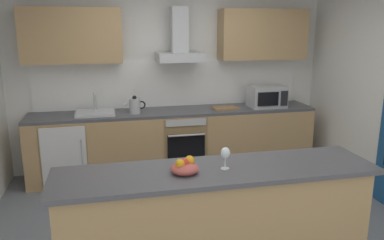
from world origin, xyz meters
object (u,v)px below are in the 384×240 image
object	(u,v)px
sink	(95,112)
fruit_bowl	(185,167)
kettle	(135,106)
chopping_board	(225,108)
wine_glass	(225,154)
range_hood	(180,44)
oven	(182,141)
refrigerator	(66,151)
microwave	(267,96)

from	to	relation	value
sink	fruit_bowl	world-z (taller)	sink
kettle	chopping_board	world-z (taller)	kettle
sink	kettle	distance (m)	0.52
wine_glass	fruit_bowl	size ratio (longest dim) A/B	0.81
range_hood	wine_glass	size ratio (longest dim) A/B	4.05
chopping_board	oven	bearing A→B (deg)	177.79
oven	range_hood	bearing A→B (deg)	90.00
oven	range_hood	size ratio (longest dim) A/B	1.11
oven	refrigerator	world-z (taller)	oven
fruit_bowl	microwave	bearing A→B (deg)	54.29
sink	chopping_board	xyz separation A→B (m)	(1.77, -0.03, -0.02)
kettle	range_hood	size ratio (longest dim) A/B	0.40
refrigerator	microwave	world-z (taller)	microwave
kettle	fruit_bowl	distance (m)	2.34
sink	range_hood	size ratio (longest dim) A/B	0.69
oven	kettle	bearing A→B (deg)	-177.00
range_hood	oven	bearing A→B (deg)	-90.00
microwave	fruit_bowl	xyz separation A→B (m)	(-1.68, -2.33, -0.06)
kettle	microwave	bearing A→B (deg)	0.18
microwave	wine_glass	xyz separation A→B (m)	(-1.35, -2.32, 0.02)
sink	range_hood	bearing A→B (deg)	5.85
kettle	fruit_bowl	bearing A→B (deg)	-85.19
wine_glass	oven	bearing A→B (deg)	87.08
oven	fruit_bowl	xyz separation A→B (m)	(-0.45, -2.36, 0.53)
microwave	wine_glass	distance (m)	2.69
microwave	range_hood	xyz separation A→B (m)	(-1.23, 0.16, 0.74)
microwave	kettle	xyz separation A→B (m)	(-1.87, -0.01, -0.04)
kettle	range_hood	world-z (taller)	range_hood
fruit_bowl	refrigerator	bearing A→B (deg)	115.24
sink	chopping_board	bearing A→B (deg)	-1.12
refrigerator	range_hood	bearing A→B (deg)	4.85
oven	refrigerator	distance (m)	1.56
oven	refrigerator	xyz separation A→B (m)	(-1.56, -0.00, -0.03)
sink	fruit_bowl	size ratio (longest dim) A/B	2.27
oven	sink	distance (m)	1.25
kettle	range_hood	xyz separation A→B (m)	(0.64, 0.16, 0.78)
microwave	chopping_board	distance (m)	0.63
refrigerator	sink	bearing A→B (deg)	1.96
refrigerator	chopping_board	size ratio (longest dim) A/B	2.50
refrigerator	fruit_bowl	distance (m)	2.67
range_hood	wine_glass	xyz separation A→B (m)	(-0.12, -2.48, -0.72)
refrigerator	fruit_bowl	world-z (taller)	fruit_bowl
sink	refrigerator	bearing A→B (deg)	-178.04
fruit_bowl	chopping_board	bearing A→B (deg)	65.61
refrigerator	wine_glass	world-z (taller)	wine_glass
range_hood	sink	bearing A→B (deg)	-174.15
wine_glass	chopping_board	size ratio (longest dim) A/B	0.52
oven	sink	bearing A→B (deg)	179.46
fruit_bowl	range_hood	bearing A→B (deg)	79.84
refrigerator	kettle	distance (m)	1.08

